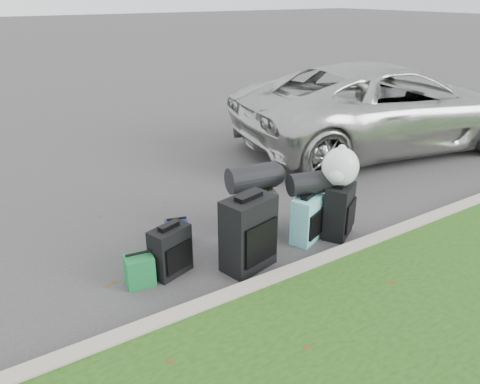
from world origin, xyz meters
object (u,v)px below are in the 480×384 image
suitcase_teal (307,219)px  suitcase_large_black_right (339,211)px  suitcase_small_black (170,251)px  tote_navy (177,232)px  tote_green (140,270)px  suitcase_large_black_left (248,233)px  suv (385,106)px  suitcase_olive (258,214)px

suitcase_teal → suitcase_large_black_right: 0.44m
suitcase_teal → suitcase_large_black_right: (0.42, -0.10, 0.05)m
suitcase_small_black → tote_navy: suitcase_small_black is taller
suitcase_teal → suitcase_large_black_right: suitcase_large_black_right is taller
tote_green → tote_navy: tote_green is taller
suitcase_small_black → suitcase_large_black_left: (0.76, -0.34, 0.14)m
suv → suitcase_olive: 4.42m
suitcase_large_black_right → tote_green: size_ratio=2.06×
suitcase_large_black_left → tote_navy: bearing=101.9°
suitcase_large_black_right → tote_navy: bearing=122.4°
tote_green → tote_navy: bearing=47.5°
suitcase_teal → tote_green: 2.04m
suitcase_teal → tote_navy: bearing=126.3°
suv → tote_navy: size_ratio=20.42×
suitcase_small_black → tote_green: (-0.36, -0.01, -0.11)m
suv → suitcase_teal: size_ratio=10.01×
tote_navy → suitcase_olive: bearing=-6.0°
suitcase_olive → suitcase_large_black_right: size_ratio=0.88×
suitcase_teal → suitcase_large_black_left: bearing=163.9°
suv → suitcase_large_black_left: bearing=126.6°
suitcase_large_black_right → tote_navy: size_ratio=2.37×
suitcase_small_black → suitcase_large_black_right: size_ratio=0.81×
suitcase_olive → tote_navy: (-0.91, 0.37, -0.15)m
suitcase_large_black_left → suitcase_teal: bearing=-6.2°
suitcase_small_black → suitcase_olive: bearing=-9.8°
suitcase_large_black_right → tote_green: 2.48m
suitcase_small_black → suitcase_teal: 1.69m
suitcase_small_black → suitcase_olive: size_ratio=0.92×
suitcase_teal → tote_green: size_ratio=1.77×
suitcase_olive → suitcase_teal: 0.60m
suv → suitcase_large_black_right: (-3.23, -2.19, -0.46)m
suitcase_small_black → suitcase_large_black_left: 0.85m
suv → suitcase_large_black_left: suv is taller
suitcase_teal → suitcase_small_black: bearing=149.3°
suitcase_olive → suitcase_teal: size_ratio=1.03×
suitcase_large_black_left → suitcase_olive: size_ratio=1.40×
suitcase_large_black_left → tote_navy: (-0.42, 0.90, -0.27)m
tote_green → suitcase_olive: bearing=15.7°
tote_green → suv: bearing=26.4°
suitcase_large_black_left → tote_navy: 1.03m
suitcase_teal → tote_green: bearing=151.1°
suitcase_olive → tote_navy: bearing=172.4°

